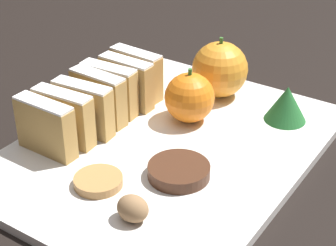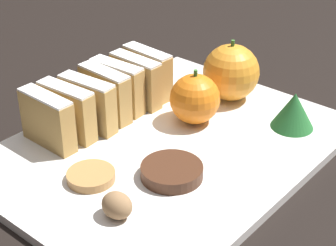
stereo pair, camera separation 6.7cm
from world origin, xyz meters
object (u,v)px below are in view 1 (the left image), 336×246
orange_near (189,98)px  chocolate_cookie (179,171)px  walnut (133,208)px  orange_far (220,69)px

orange_near → chocolate_cookie: bearing=-63.3°
orange_near → walnut: 0.21m
orange_far → chocolate_cookie: 0.21m
orange_near → orange_far: orange_far is taller
orange_far → chocolate_cookie: orange_far is taller
walnut → chocolate_cookie: 0.09m
chocolate_cookie → walnut: bearing=-88.8°
walnut → chocolate_cookie: bearing=91.2°
walnut → chocolate_cookie: (-0.00, 0.09, -0.01)m
orange_near → chocolate_cookie: size_ratio=1.04×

